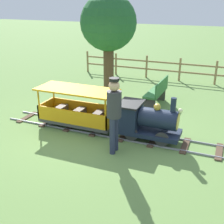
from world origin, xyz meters
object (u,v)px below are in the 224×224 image
at_px(conductor_person, 114,110).
at_px(park_bench, 157,93).
at_px(passenger_car, 78,111).
at_px(locomotive, 146,120).
at_px(oak_tree_near, 108,24).

xyz_separation_m(conductor_person, park_bench, (-3.10, 0.14, -0.54)).
height_order(passenger_car, conductor_person, conductor_person).
xyz_separation_m(locomotive, park_bench, (-2.29, -0.31, -0.07)).
xyz_separation_m(locomotive, conductor_person, (0.81, -0.45, 0.47)).
bearing_deg(park_bench, oak_tree_near, -115.22).
relative_size(locomotive, park_bench, 1.10).
xyz_separation_m(conductor_person, oak_tree_near, (-4.03, -1.84, 1.30)).
bearing_deg(oak_tree_near, locomotive, 35.36).
relative_size(conductor_person, oak_tree_near, 0.50).
distance_m(passenger_car, oak_tree_near, 3.74).
height_order(locomotive, park_bench, locomotive).
bearing_deg(conductor_person, locomotive, 151.25).
distance_m(passenger_car, park_bench, 2.71).
bearing_deg(passenger_car, oak_tree_near, -170.63).
bearing_deg(passenger_car, conductor_person, 58.08).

